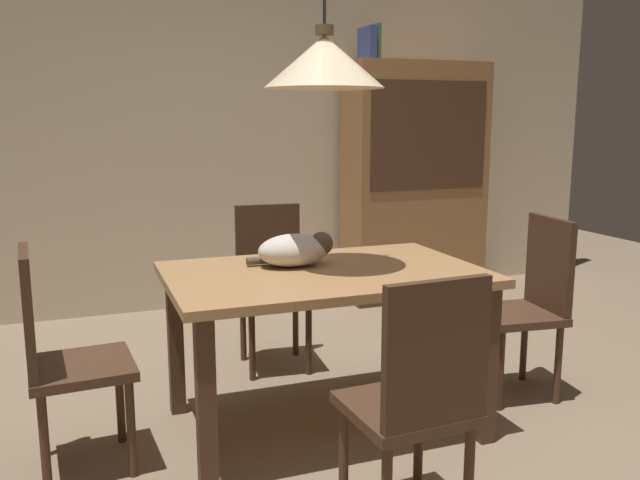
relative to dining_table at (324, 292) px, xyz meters
name	(u,v)px	position (x,y,z in m)	size (l,w,h in m)	color
ground	(376,460)	(0.09, -0.38, -0.65)	(10.00, 10.00, 0.00)	#847056
back_wall	(229,115)	(0.09, 2.27, 0.80)	(6.40, 0.10, 2.90)	beige
dining_table	(324,292)	(0.00, 0.00, 0.00)	(1.40, 0.90, 0.75)	#A87A4C
chair_near_front	(418,395)	(0.00, -0.88, -0.14)	(0.42, 0.42, 0.93)	#472D1E
chair_right_side	(530,298)	(1.13, -0.01, -0.14)	(0.44, 0.44, 0.93)	#472D1E
chair_left_side	(59,351)	(-1.13, -0.01, -0.14)	(0.43, 0.43, 0.93)	#472D1E
chair_far_back	(272,278)	(0.01, 0.88, -0.14)	(0.43, 0.43, 0.93)	#472D1E
cat_sleeping	(296,250)	(-0.09, 0.13, 0.18)	(0.39, 0.24, 0.16)	beige
pendant_lamp	(324,61)	(0.00, 0.00, 1.01)	(0.52, 0.52, 1.30)	beige
hutch_bookcase	(414,187)	(1.50, 1.94, 0.24)	(1.12, 0.45, 1.85)	olive
book_blue_wide	(367,44)	(1.08, 1.94, 1.32)	(0.06, 0.24, 0.24)	#384C93
book_green_slim	(374,43)	(1.13, 1.94, 1.33)	(0.03, 0.20, 0.26)	#427A4C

